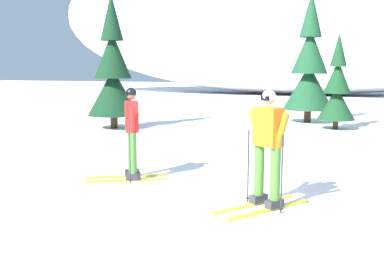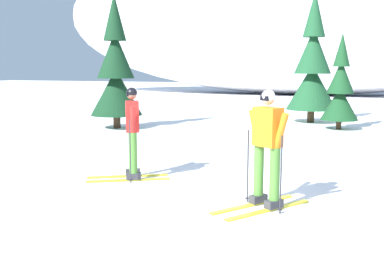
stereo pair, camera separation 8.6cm
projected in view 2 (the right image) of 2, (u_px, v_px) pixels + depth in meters
The scene contains 7 objects.
ground_plane at pixel (218, 202), 7.21m from camera, with size 120.00×120.00×0.00m, color white.
skier_red_jacket at pixel (132, 131), 8.62m from camera, with size 1.55×1.17×1.75m.
skier_orange_jacket at pixel (267, 146), 6.82m from camera, with size 1.28×1.62×1.79m.
pine_tree_far_left at pixel (116, 73), 15.94m from camera, with size 1.81×1.81×4.69m.
pine_tree_center_left at pixel (313, 68), 17.69m from camera, with size 1.96×1.96×5.07m.
pine_tree_center at pixel (340, 89), 15.70m from camera, with size 1.28×1.28×3.33m.
snow_ridge_background at pixel (304, 8), 36.39m from camera, with size 43.09×15.10×13.93m, color white.
Camera 2 is at (2.19, -6.64, 2.10)m, focal length 42.49 mm.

